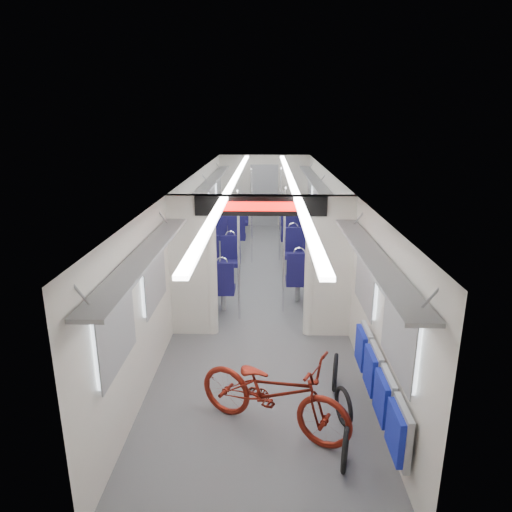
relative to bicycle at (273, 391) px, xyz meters
The scene contains 14 objects.
carriage 4.31m from the bicycle, 92.44° to the left, with size 12.00×12.02×2.31m.
bicycle is the anchor object (origin of this frame).
flip_bench 1.18m from the bicycle, ahead, with size 0.12×2.14×0.56m.
bike_hoop_a 0.99m from the bicycle, 40.50° to the right, with size 0.46×0.46×0.05m, color black.
bike_hoop_b 0.87m from the bicycle, ahead, with size 0.47×0.47×0.05m, color black.
bike_hoop_c 1.18m from the bicycle, 44.77° to the left, with size 0.50×0.50×0.05m, color black.
seat_bay_near_left 4.32m from the bicycle, 104.92° to the left, with size 0.90×2.02×1.08m.
seat_bay_near_right 4.80m from the bicycle, 80.93° to the left, with size 0.93×2.17×1.13m.
seat_bay_far_left 8.19m from the bicycle, 97.81° to the left, with size 0.93×2.15×1.12m.
seat_bay_far_right 8.11m from the bicycle, 84.65° to the left, with size 0.95×2.24×1.15m.
stanchion_near_left 3.10m from the bicycle, 100.66° to the left, with size 0.04×0.04×2.30m, color silver.
stanchion_near_right 3.41m from the bicycle, 86.18° to the left, with size 0.04×0.04×2.30m, color silver.
stanchion_far_left 6.35m from the bicycle, 94.12° to the left, with size 0.04×0.04×2.30m, color silver.
stanchion_far_right 6.57m from the bicycle, 87.93° to the left, with size 0.04×0.04×2.30m, color silver.
Camera 1 is at (0.10, -8.90, 3.42)m, focal length 32.00 mm.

